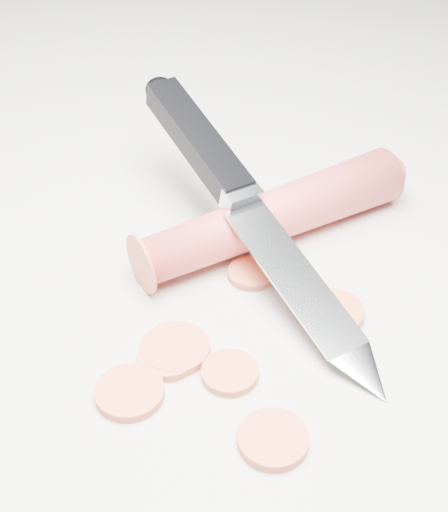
% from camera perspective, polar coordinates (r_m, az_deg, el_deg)
% --- Properties ---
extents(ground, '(2.40, 2.40, 0.00)m').
position_cam_1_polar(ground, '(0.47, 2.35, -2.85)').
color(ground, beige).
rests_on(ground, ground).
extents(carrot, '(0.16, 0.18, 0.04)m').
position_cam_1_polar(carrot, '(0.50, 3.98, 3.25)').
color(carrot, '#D53C3B').
rests_on(carrot, ground).
extents(carrot_slice_0, '(0.04, 0.04, 0.01)m').
position_cam_1_polar(carrot_slice_0, '(0.43, -3.90, -7.41)').
color(carrot_slice_0, '#E25934').
rests_on(carrot_slice_0, ground).
extents(carrot_slice_1, '(0.04, 0.04, 0.01)m').
position_cam_1_polar(carrot_slice_1, '(0.41, -7.56, -10.75)').
color(carrot_slice_1, '#E25934').
rests_on(carrot_slice_1, ground).
extents(carrot_slice_2, '(0.03, 0.03, 0.01)m').
position_cam_1_polar(carrot_slice_2, '(0.48, 2.17, -1.41)').
color(carrot_slice_2, '#E25934').
rests_on(carrot_slice_2, ground).
extents(carrot_slice_3, '(0.03, 0.03, 0.01)m').
position_cam_1_polar(carrot_slice_3, '(0.41, 0.47, -9.32)').
color(carrot_slice_3, '#E25934').
rests_on(carrot_slice_3, ground).
extents(carrot_slice_4, '(0.04, 0.04, 0.01)m').
position_cam_1_polar(carrot_slice_4, '(0.45, 8.79, -4.46)').
color(carrot_slice_4, '#E25934').
rests_on(carrot_slice_4, ground).
extents(carrot_slice_5, '(0.04, 0.04, 0.01)m').
position_cam_1_polar(carrot_slice_5, '(0.42, -4.51, -8.03)').
color(carrot_slice_5, '#E25934').
rests_on(carrot_slice_5, ground).
extents(carrot_slice_6, '(0.04, 0.04, 0.01)m').
position_cam_1_polar(carrot_slice_6, '(0.39, 3.93, -14.41)').
color(carrot_slice_6, '#E25934').
rests_on(carrot_slice_6, ground).
extents(kitchen_knife, '(0.24, 0.21, 0.08)m').
position_cam_1_polar(kitchen_knife, '(0.47, 2.47, 3.60)').
color(kitchen_knife, '#B4B7BB').
rests_on(kitchen_knife, ground).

